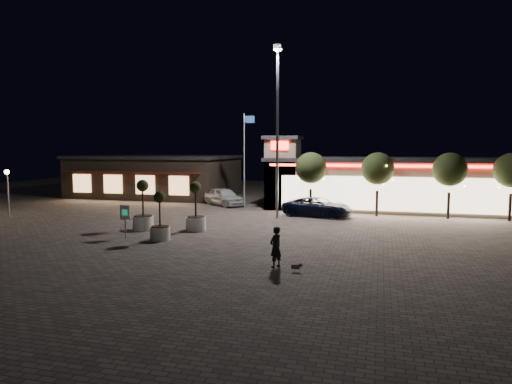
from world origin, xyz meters
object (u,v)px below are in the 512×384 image
(planter_left, at_px, (143,214))
(valet_sign, at_px, (125,215))
(pickup_truck, at_px, (318,207))
(planter_mid, at_px, (160,225))
(pedestrian, at_px, (276,247))
(white_sedan, at_px, (224,197))

(planter_left, height_order, valet_sign, planter_left)
(pickup_truck, height_order, planter_mid, planter_mid)
(pedestrian, xyz_separation_m, planter_mid, (-7.48, 3.97, -0.04))
(pedestrian, bearing_deg, pickup_truck, -149.75)
(pedestrian, xyz_separation_m, valet_sign, (-9.62, 3.93, 0.44))
(planter_left, bearing_deg, planter_mid, -46.37)
(white_sedan, distance_m, pedestrian, 21.52)
(white_sedan, distance_m, valet_sign, 15.56)
(pickup_truck, xyz_separation_m, valet_sign, (-9.37, -11.20, 0.60))
(planter_mid, bearing_deg, planter_left, 133.63)
(white_sedan, height_order, valet_sign, valet_sign)
(pickup_truck, height_order, planter_left, planter_left)
(pedestrian, bearing_deg, valet_sign, -82.88)
(pickup_truck, xyz_separation_m, white_sedan, (-8.93, 4.35, 0.07))
(pickup_truck, height_order, valet_sign, valet_sign)
(pedestrian, relative_size, planter_left, 0.56)
(pickup_truck, distance_m, planter_left, 12.95)
(valet_sign, bearing_deg, white_sedan, 88.35)
(planter_left, relative_size, planter_mid, 1.15)
(planter_mid, height_order, valet_sign, planter_mid)
(planter_mid, xyz_separation_m, valet_sign, (-2.14, -0.04, 0.47))
(pedestrian, relative_size, planter_mid, 0.64)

